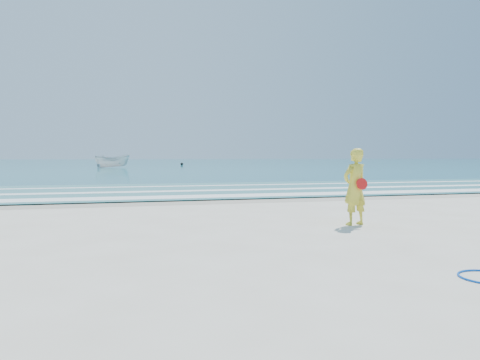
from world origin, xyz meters
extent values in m
plane|color=silver|center=(0.00, 0.00, 0.00)|extent=(400.00, 400.00, 0.00)
cube|color=#B2A893|center=(0.00, 9.00, 0.00)|extent=(400.00, 2.40, 0.00)
cube|color=#19727F|center=(0.00, 105.00, 0.02)|extent=(400.00, 190.00, 0.04)
cube|color=#59B7AD|center=(0.00, 14.00, 0.04)|extent=(400.00, 10.00, 0.01)
cube|color=white|center=(0.00, 10.30, 0.05)|extent=(400.00, 1.40, 0.01)
cube|color=white|center=(0.00, 13.20, 0.05)|extent=(400.00, 0.90, 0.01)
cube|color=white|center=(0.00, 16.50, 0.05)|extent=(400.00, 0.60, 0.01)
imported|color=silver|center=(-3.33, 55.11, 0.90)|extent=(4.66, 2.41, 1.72)
sphere|color=black|center=(7.29, 67.16, 0.27)|extent=(0.46, 0.46, 0.46)
imported|color=yellow|center=(2.32, 2.43, 0.89)|extent=(0.74, 0.59, 1.78)
cylinder|color=red|center=(2.40, 2.25, 0.97)|extent=(0.27, 0.08, 0.27)
camera|label=1|loc=(-3.05, -7.32, 1.61)|focal=35.00mm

